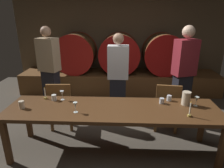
{
  "coord_description": "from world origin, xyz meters",
  "views": [
    {
      "loc": [
        0.04,
        -2.4,
        1.97
      ],
      "look_at": [
        -0.08,
        0.26,
        1.02
      ],
      "focal_mm": 31.89,
      "sensor_mm": 36.0,
      "label": 1
    }
  ],
  "objects_px": {
    "chair_right": "(167,105)",
    "cup_center_left": "(54,98)",
    "candle_left": "(45,96)",
    "guest_right": "(183,74)",
    "cup_far_right": "(169,98)",
    "cup_far_left": "(22,105)",
    "chair_left": "(61,103)",
    "wine_glass_center": "(75,105)",
    "candle_right": "(190,112)",
    "wine_barrel_center": "(119,53)",
    "wine_glass_right": "(197,99)",
    "wine_barrel_left": "(76,53)",
    "wine_glass_left": "(62,93)",
    "dining_table": "(113,112)",
    "guest_center": "(118,77)",
    "wine_barrel_right": "(163,54)",
    "cup_center_right": "(162,101)",
    "pitcher": "(186,98)",
    "guest_left": "(50,71)"
  },
  "relations": [
    {
      "from": "candle_left",
      "to": "wine_glass_right",
      "type": "height_order",
      "value": "candle_left"
    },
    {
      "from": "dining_table",
      "to": "candle_left",
      "type": "xyz_separation_m",
      "value": [
        -1.05,
        0.27,
        0.12
      ]
    },
    {
      "from": "guest_left",
      "to": "wine_barrel_right",
      "type": "bearing_deg",
      "value": -133.4
    },
    {
      "from": "guest_right",
      "to": "wine_glass_right",
      "type": "bearing_deg",
      "value": 67.23
    },
    {
      "from": "wine_barrel_left",
      "to": "wine_glass_left",
      "type": "distance_m",
      "value": 2.3
    },
    {
      "from": "dining_table",
      "to": "chair_left",
      "type": "relative_size",
      "value": 3.39
    },
    {
      "from": "candle_left",
      "to": "cup_far_left",
      "type": "relative_size",
      "value": 1.85
    },
    {
      "from": "guest_right",
      "to": "cup_far_right",
      "type": "bearing_deg",
      "value": 42.02
    },
    {
      "from": "candle_left",
      "to": "wine_glass_center",
      "type": "bearing_deg",
      "value": -36.68
    },
    {
      "from": "dining_table",
      "to": "wine_glass_right",
      "type": "relative_size",
      "value": 21.45
    },
    {
      "from": "chair_right",
      "to": "cup_center_left",
      "type": "bearing_deg",
      "value": 19.76
    },
    {
      "from": "candle_left",
      "to": "wine_glass_center",
      "type": "relative_size",
      "value": 1.38
    },
    {
      "from": "candle_right",
      "to": "wine_barrel_left",
      "type": "bearing_deg",
      "value": 127.07
    },
    {
      "from": "wine_barrel_left",
      "to": "guest_center",
      "type": "height_order",
      "value": "guest_center"
    },
    {
      "from": "wine_glass_left",
      "to": "cup_far_left",
      "type": "relative_size",
      "value": 1.34
    },
    {
      "from": "wine_barrel_center",
      "to": "candle_right",
      "type": "xyz_separation_m",
      "value": [
        0.93,
        -2.71,
        -0.23
      ]
    },
    {
      "from": "wine_barrel_center",
      "to": "cup_center_right",
      "type": "distance_m",
      "value": 2.44
    },
    {
      "from": "dining_table",
      "to": "chair_left",
      "type": "distance_m",
      "value": 1.12
    },
    {
      "from": "guest_left",
      "to": "candle_right",
      "type": "height_order",
      "value": "guest_left"
    },
    {
      "from": "wine_barrel_right",
      "to": "guest_center",
      "type": "relative_size",
      "value": 0.61
    },
    {
      "from": "wine_glass_center",
      "to": "wine_barrel_left",
      "type": "bearing_deg",
      "value": 102.0
    },
    {
      "from": "wine_barrel_left",
      "to": "candle_right",
      "type": "distance_m",
      "value": 3.41
    },
    {
      "from": "dining_table",
      "to": "pitcher",
      "type": "distance_m",
      "value": 1.08
    },
    {
      "from": "wine_barrel_center",
      "to": "wine_glass_center",
      "type": "bearing_deg",
      "value": -101.64
    },
    {
      "from": "chair_right",
      "to": "candle_right",
      "type": "xyz_separation_m",
      "value": [
        0.09,
        -0.83,
        0.29
      ]
    },
    {
      "from": "chair_right",
      "to": "candle_left",
      "type": "height_order",
      "value": "candle_left"
    },
    {
      "from": "chair_left",
      "to": "chair_right",
      "type": "height_order",
      "value": "same"
    },
    {
      "from": "dining_table",
      "to": "cup_center_left",
      "type": "relative_size",
      "value": 32.93
    },
    {
      "from": "chair_left",
      "to": "guest_left",
      "type": "bearing_deg",
      "value": -61.1
    },
    {
      "from": "dining_table",
      "to": "candle_right",
      "type": "relative_size",
      "value": 13.8
    },
    {
      "from": "wine_glass_center",
      "to": "chair_left",
      "type": "bearing_deg",
      "value": 120.11
    },
    {
      "from": "wine_barrel_right",
      "to": "wine_glass_right",
      "type": "xyz_separation_m",
      "value": [
        0.03,
        -2.39,
        -0.19
      ]
    },
    {
      "from": "guest_left",
      "to": "cup_center_left",
      "type": "relative_size",
      "value": 19.4
    },
    {
      "from": "chair_right",
      "to": "candle_right",
      "type": "height_order",
      "value": "candle_right"
    },
    {
      "from": "cup_center_right",
      "to": "dining_table",
      "type": "bearing_deg",
      "value": -165.07
    },
    {
      "from": "wine_barrel_center",
      "to": "wine_glass_right",
      "type": "xyz_separation_m",
      "value": [
        1.13,
        -2.39,
        -0.19
      ]
    },
    {
      "from": "cup_center_right",
      "to": "pitcher",
      "type": "bearing_deg",
      "value": -4.31
    },
    {
      "from": "guest_right",
      "to": "wine_glass_center",
      "type": "distance_m",
      "value": 2.09
    },
    {
      "from": "cup_far_left",
      "to": "cup_far_right",
      "type": "bearing_deg",
      "value": 9.6
    },
    {
      "from": "wine_barrel_left",
      "to": "wine_glass_left",
      "type": "relative_size",
      "value": 6.93
    },
    {
      "from": "wine_barrel_center",
      "to": "chair_left",
      "type": "height_order",
      "value": "wine_barrel_center"
    },
    {
      "from": "chair_left",
      "to": "wine_barrel_center",
      "type": "bearing_deg",
      "value": -120.11
    },
    {
      "from": "chair_left",
      "to": "wine_glass_center",
      "type": "height_order",
      "value": "chair_left"
    },
    {
      "from": "chair_right",
      "to": "candle_left",
      "type": "distance_m",
      "value": 2.01
    },
    {
      "from": "cup_far_right",
      "to": "wine_glass_left",
      "type": "bearing_deg",
      "value": -178.45
    },
    {
      "from": "cup_far_right",
      "to": "guest_center",
      "type": "bearing_deg",
      "value": 136.07
    },
    {
      "from": "candle_right",
      "to": "cup_far_left",
      "type": "bearing_deg",
      "value": 176.69
    },
    {
      "from": "chair_left",
      "to": "cup_far_left",
      "type": "xyz_separation_m",
      "value": [
        -0.34,
        -0.67,
        0.29
      ]
    },
    {
      "from": "dining_table",
      "to": "cup_center_right",
      "type": "bearing_deg",
      "value": 14.93
    },
    {
      "from": "candle_right",
      "to": "cup_far_right",
      "type": "distance_m",
      "value": 0.51
    }
  ]
}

